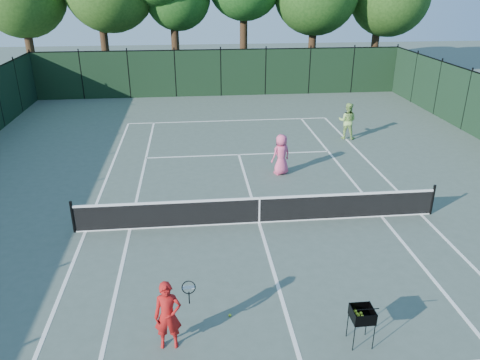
{
  "coord_description": "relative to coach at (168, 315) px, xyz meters",
  "views": [
    {
      "loc": [
        -2.02,
        -13.21,
        7.27
      ],
      "look_at": [
        -0.52,
        1.0,
        1.1
      ],
      "focal_mm": 35.0,
      "sensor_mm": 36.0,
      "label": 1
    }
  ],
  "objects": [
    {
      "name": "service_line_far",
      "position": [
        2.69,
        11.65,
        -0.79
      ],
      "size": [
        8.23,
        0.1,
        0.01
      ],
      "primitive_type": "cube",
      "color": "white",
      "rests_on": "ground"
    },
    {
      "name": "loose_ball_midcourt",
      "position": [
        1.36,
        0.8,
        -0.76
      ],
      "size": [
        0.07,
        0.07,
        0.07
      ],
      "primitive_type": "sphere",
      "color": "#B8DA2C",
      "rests_on": "ground"
    },
    {
      "name": "baseline_far",
      "position": [
        2.69,
        17.14,
        -0.79
      ],
      "size": [
        10.97,
        0.1,
        0.01
      ],
      "primitive_type": "cube",
      "color": "white",
      "rests_on": "ground"
    },
    {
      "name": "player_green",
      "position": [
        8.2,
        13.44,
        0.09
      ],
      "size": [
        1.06,
        0.96,
        1.78
      ],
      "rotation": [
        0.0,
        0.0,
        2.73
      ],
      "color": "#92C160",
      "rests_on": "ground"
    },
    {
      "name": "ball_hopper",
      "position": [
        4.08,
        -0.35,
        -0.04
      ],
      "size": [
        0.47,
        0.47,
        0.9
      ],
      "rotation": [
        0.0,
        0.0,
        0.01
      ],
      "color": "black",
      "rests_on": "ground"
    },
    {
      "name": "fence_far",
      "position": [
        2.69,
        23.25,
        0.7
      ],
      "size": [
        24.0,
        0.05,
        3.0
      ],
      "primitive_type": "cube",
      "color": "black",
      "rests_on": "ground"
    },
    {
      "name": "sideline_singles_right",
      "position": [
        6.81,
        5.25,
        -0.79
      ],
      "size": [
        0.1,
        23.77,
        0.01
      ],
      "primitive_type": "cube",
      "color": "white",
      "rests_on": "ground"
    },
    {
      "name": "sideline_doubles_right",
      "position": [
        8.18,
        5.25,
        -0.79
      ],
      "size": [
        0.1,
        23.77,
        0.01
      ],
      "primitive_type": "cube",
      "color": "white",
      "rests_on": "ground"
    },
    {
      "name": "tennis_net",
      "position": [
        2.69,
        5.25,
        -0.32
      ],
      "size": [
        11.69,
        0.09,
        1.06
      ],
      "color": "black",
      "rests_on": "ground"
    },
    {
      "name": "sideline_doubles_left",
      "position": [
        -2.79,
        5.25,
        -0.79
      ],
      "size": [
        0.1,
        23.77,
        0.01
      ],
      "primitive_type": "cube",
      "color": "white",
      "rests_on": "ground"
    },
    {
      "name": "player_pink",
      "position": [
        4.14,
        9.27,
        0.03
      ],
      "size": [
        0.95,
        0.81,
        1.65
      ],
      "rotation": [
        0.0,
        0.0,
        3.57
      ],
      "color": "#EC5382",
      "rests_on": "ground"
    },
    {
      "name": "ground",
      "position": [
        2.69,
        5.25,
        -0.8
      ],
      "size": [
        90.0,
        90.0,
        0.0
      ],
      "primitive_type": "plane",
      "color": "#48574D",
      "rests_on": "ground"
    },
    {
      "name": "center_service_line",
      "position": [
        2.69,
        5.25,
        -0.79
      ],
      "size": [
        0.1,
        12.8,
        0.01
      ],
      "primitive_type": "cube",
      "color": "white",
      "rests_on": "ground"
    },
    {
      "name": "sideline_singles_left",
      "position": [
        -1.42,
        5.25,
        -0.79
      ],
      "size": [
        0.1,
        23.77,
        0.01
      ],
      "primitive_type": "cube",
      "color": "white",
      "rests_on": "ground"
    },
    {
      "name": "coach",
      "position": [
        0.0,
        0.0,
        0.0
      ],
      "size": [
        0.89,
        0.59,
        1.59
      ],
      "rotation": [
        0.0,
        0.0,
        -0.0
      ],
      "color": "#B11514",
      "rests_on": "ground"
    }
  ]
}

